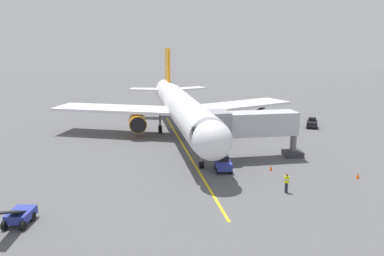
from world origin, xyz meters
The scene contains 11 objects.
ground_plane centered at (0.00, 0.00, 0.00)m, with size 220.00×220.00×0.00m, color #565659.
apron_lead_in_line centered at (1.00, 8.67, 0.01)m, with size 0.24×40.00×0.01m, color yellow.
airplane centered at (1.02, 2.39, 4.00)m, with size 34.70×40.35×11.50m.
jet_bridge centered at (-5.19, 13.23, 3.76)m, with size 11.49×3.69×5.40m.
ground_crew_marshaller centered at (-6.45, 23.46, 0.89)m, with size 0.44×0.33×1.71m.
tug_near_nose centered at (-2.09, 17.26, 0.70)m, with size 1.63×2.35×1.50m.
belt_loader_portside centered at (14.34, 27.48, 0.71)m, with size 1.89×4.70×2.32m.
belt_loader_starboard_side centered at (-12.30, -9.37, 0.71)m, with size 1.72×4.66×2.32m.
tug_rear_apron centered at (-18.75, -1.22, 0.70)m, with size 2.30×2.71×1.50m.
safety_cone_nose_left centered at (-6.86, 17.60, 0.28)m, with size 0.32×0.32×0.55m, color #F2590F.
safety_cone_nose_right centered at (-14.36, 20.68, 0.28)m, with size 0.32×0.32×0.55m, color #F2590F.
Camera 1 is at (4.76, 54.61, 12.78)m, focal length 37.25 mm.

